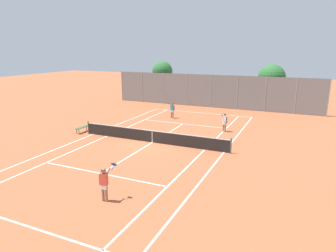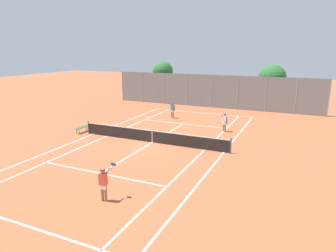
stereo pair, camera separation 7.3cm
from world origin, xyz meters
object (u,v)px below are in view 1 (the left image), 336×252
player_far_left (172,109)px  tennis_net (152,136)px  player_far_right (225,121)px  loose_tennis_ball_1 (173,115)px  tree_behind_left (162,72)px  tree_behind_right (271,79)px  courtside_bench (83,127)px  player_near_side (104,182)px  loose_tennis_ball_0 (193,121)px

player_far_left → tennis_net: bearing=-76.8°
player_far_right → loose_tennis_ball_1: player_far_right is taller
loose_tennis_ball_1 → tree_behind_left: size_ratio=0.01×
tennis_net → tree_behind_right: bearing=69.4°
player_far_left → tree_behind_left: size_ratio=0.33×
player_far_right → tennis_net: bearing=-128.6°
courtside_bench → tree_behind_right: bearing=52.5°
player_far_left → tree_behind_left: (-5.53, 9.34, 2.93)m
player_near_side → tree_behind_left: tree_behind_left is taller
player_far_right → loose_tennis_ball_0: 4.60m
player_far_left → tree_behind_right: bearing=47.4°
player_far_right → tree_behind_right: tree_behind_right is taller
player_near_side → tree_behind_left: bearing=109.9°
player_far_left → loose_tennis_ball_0: bearing=-8.7°
tennis_net → player_far_left: bearing=103.2°
player_far_left → loose_tennis_ball_0: player_far_left is taller
loose_tennis_ball_1 → tennis_net: bearing=-76.3°
player_far_left → tree_behind_left: tree_behind_left is taller
courtside_bench → tree_behind_left: bearing=92.4°
player_far_right → loose_tennis_ball_1: (-6.46, 3.96, -0.88)m
tennis_net → loose_tennis_ball_1: 9.52m
loose_tennis_ball_0 → courtside_bench: bearing=-133.3°
loose_tennis_ball_1 → tree_behind_left: tree_behind_left is taller
player_far_right → tree_behind_right: 12.66m
player_far_right → tree_behind_right: size_ratio=0.31×
tree_behind_left → loose_tennis_ball_1: bearing=-58.0°
player_far_left → tree_behind_right: (8.47, 9.20, 2.59)m
player_far_left → courtside_bench: 9.38m
courtside_bench → tree_behind_left: 17.75m
player_far_left → courtside_bench: size_ratio=1.18×
player_far_left → loose_tennis_ball_1: size_ratio=26.88×
player_far_right → tree_behind_left: (-11.67, 12.30, 2.94)m
loose_tennis_ball_1 → tree_behind_right: bearing=43.0°
player_far_right → tree_behind_left: 17.21m
tennis_net → player_near_side: bearing=-76.7°
tennis_net → player_near_side: (2.11, -8.92, 0.42)m
tennis_net → courtside_bench: 6.72m
loose_tennis_ball_1 → tree_behind_left: bearing=122.0°
player_near_side → loose_tennis_ball_1: player_near_side is taller
player_far_left → courtside_bench: (-4.79, -8.05, -0.52)m
player_far_left → player_far_right: size_ratio=1.11×
player_near_side → courtside_bench: size_ratio=1.18×
tennis_net → tree_behind_right: (6.54, 17.44, 3.01)m
loose_tennis_ball_1 → player_far_right: bearing=-31.5°
player_far_left → loose_tennis_ball_0: (2.44, -0.37, -0.89)m
player_near_side → loose_tennis_ball_0: player_near_side is taller
player_far_left → loose_tennis_ball_0: size_ratio=26.88×
tree_behind_right → player_near_side: bearing=-99.5°
player_far_left → player_far_right: bearing=-25.8°
tennis_net → loose_tennis_ball_1: (-2.25, 9.24, -0.48)m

